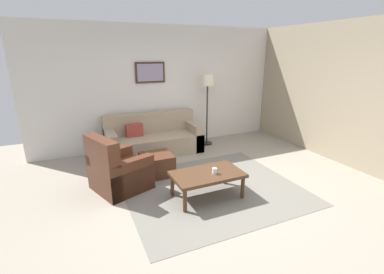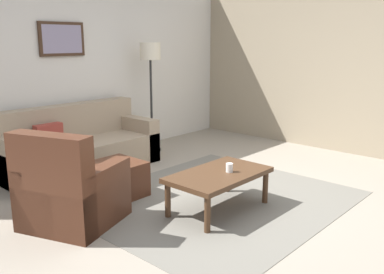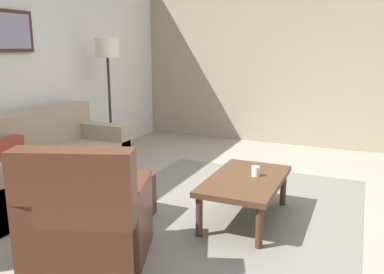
{
  "view_description": "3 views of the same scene",
  "coord_description": "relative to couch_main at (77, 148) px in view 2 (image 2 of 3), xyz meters",
  "views": [
    {
      "loc": [
        -1.98,
        -3.59,
        2.2
      ],
      "look_at": [
        -0.24,
        0.28,
        0.86
      ],
      "focal_mm": 25.23,
      "sensor_mm": 36.0,
      "label": 1
    },
    {
      "loc": [
        -3.41,
        -2.75,
        1.75
      ],
      "look_at": [
        0.04,
        0.39,
        0.65
      ],
      "focal_mm": 38.85,
      "sensor_mm": 36.0,
      "label": 2
    },
    {
      "loc": [
        -3.56,
        -1.14,
        1.58
      ],
      "look_at": [
        -0.25,
        0.32,
        0.76
      ],
      "focal_mm": 36.9,
      "sensor_mm": 36.0,
      "label": 3
    }
  ],
  "objects": [
    {
      "name": "ground_plane",
      "position": [
        0.4,
        -2.11,
        -0.3
      ],
      "size": [
        8.0,
        8.0,
        0.0
      ],
      "primitive_type": "plane",
      "color": "gray"
    },
    {
      "name": "couch_main",
      "position": [
        0.0,
        0.0,
        0.0
      ],
      "size": [
        2.09,
        0.87,
        0.88
      ],
      "color": "gray",
      "rests_on": "ground_plane"
    },
    {
      "name": "lamp_standing",
      "position": [
        1.38,
        -0.0,
        1.11
      ],
      "size": [
        0.32,
        0.32,
        1.71
      ],
      "color": "black",
      "rests_on": "ground_plane"
    },
    {
      "name": "armchair_leather",
      "position": [
        -1.05,
        -1.5,
        0.01
      ],
      "size": [
        1.03,
        1.03,
        0.95
      ],
      "color": "#4C2819",
      "rests_on": "ground_plane"
    },
    {
      "name": "stone_feature_panel",
      "position": [
        3.4,
        -2.11,
        1.1
      ],
      "size": [
        0.12,
        5.2,
        2.8
      ],
      "primitive_type": "cube",
      "color": "gray",
      "rests_on": "ground_plane"
    },
    {
      "name": "cup",
      "position": [
        0.29,
        -2.38,
        0.16
      ],
      "size": [
        0.07,
        0.07,
        0.09
      ],
      "primitive_type": "cylinder",
      "color": "white",
      "rests_on": "coffee_table"
    },
    {
      "name": "area_rug",
      "position": [
        0.4,
        -2.11,
        -0.29
      ],
      "size": [
        2.83,
        2.46,
        0.01
      ],
      "primitive_type": "cube",
      "color": "slate",
      "rests_on": "ground_plane"
    },
    {
      "name": "ottoman",
      "position": [
        -0.28,
        -1.21,
        -0.1
      ],
      "size": [
        0.56,
        0.56,
        0.4
      ],
      "primitive_type": "cube",
      "color": "#4C2819",
      "rests_on": "ground_plane"
    },
    {
      "name": "framed_artwork",
      "position": [
        0.12,
        0.4,
        1.46
      ],
      "size": [
        0.68,
        0.04,
        0.46
      ],
      "color": "#382316"
    },
    {
      "name": "coffee_table",
      "position": [
        0.2,
        -2.31,
        0.06
      ],
      "size": [
        1.1,
        0.64,
        0.41
      ],
      "color": "#472D1C",
      "rests_on": "ground_plane"
    },
    {
      "name": "rear_partition",
      "position": [
        0.4,
        0.49,
        1.1
      ],
      "size": [
        6.0,
        0.12,
        2.8
      ],
      "primitive_type": "cube",
      "color": "silver",
      "rests_on": "ground_plane"
    }
  ]
}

